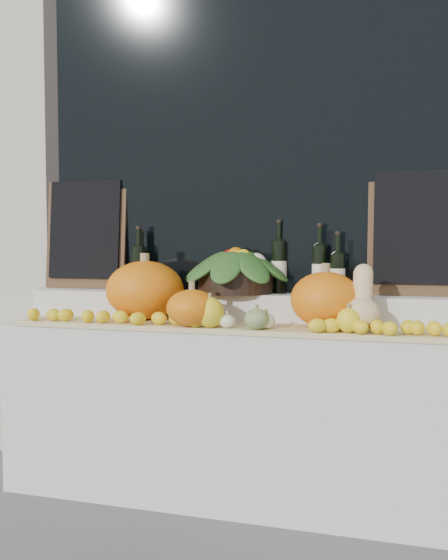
{
  "coord_description": "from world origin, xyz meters",
  "views": [
    {
      "loc": [
        0.87,
        -1.48,
        1.3
      ],
      "look_at": [
        0.0,
        1.45,
        1.12
      ],
      "focal_mm": 40.0,
      "sensor_mm": 36.0,
      "label": 1
    }
  ],
  "objects_px": {
    "butternut_squash": "(362,304)",
    "produce_bowl": "(236,270)",
    "pumpkin_left": "(145,290)",
    "pumpkin_right": "(326,300)",
    "wine_bottle_tall": "(279,266)"
  },
  "relations": [
    {
      "from": "butternut_squash",
      "to": "produce_bowl",
      "type": "bearing_deg",
      "value": 158.54
    },
    {
      "from": "wine_bottle_tall",
      "to": "produce_bowl",
      "type": "bearing_deg",
      "value": -157.41
    },
    {
      "from": "pumpkin_left",
      "to": "butternut_squash",
      "type": "relative_size",
      "value": 1.35
    },
    {
      "from": "pumpkin_left",
      "to": "produce_bowl",
      "type": "relative_size",
      "value": 0.67
    },
    {
      "from": "pumpkin_right",
      "to": "butternut_squash",
      "type": "xyz_separation_m",
      "value": [
        0.17,
        -0.05,
        -0.01
      ]
    },
    {
      "from": "butternut_squash",
      "to": "produce_bowl",
      "type": "relative_size",
      "value": 0.5
    },
    {
      "from": "butternut_squash",
      "to": "wine_bottle_tall",
      "type": "relative_size",
      "value": 0.78
    },
    {
      "from": "butternut_squash",
      "to": "wine_bottle_tall",
      "type": "distance_m",
      "value": 0.6
    },
    {
      "from": "pumpkin_right",
      "to": "pumpkin_left",
      "type": "bearing_deg",
      "value": 177.35
    },
    {
      "from": "pumpkin_left",
      "to": "produce_bowl",
      "type": "xyz_separation_m",
      "value": [
        0.44,
        0.16,
        0.1
      ]
    },
    {
      "from": "butternut_squash",
      "to": "produce_bowl",
      "type": "xyz_separation_m",
      "value": [
        -0.67,
        0.26,
        0.14
      ]
    },
    {
      "from": "butternut_squash",
      "to": "pumpkin_left",
      "type": "bearing_deg",
      "value": 174.94
    },
    {
      "from": "butternut_squash",
      "to": "wine_bottle_tall",
      "type": "xyz_separation_m",
      "value": [
        -0.46,
        0.35,
        0.16
      ]
    },
    {
      "from": "butternut_squash",
      "to": "produce_bowl",
      "type": "height_order",
      "value": "produce_bowl"
    },
    {
      "from": "pumpkin_right",
      "to": "butternut_squash",
      "type": "bearing_deg",
      "value": -17.7
    }
  ]
}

